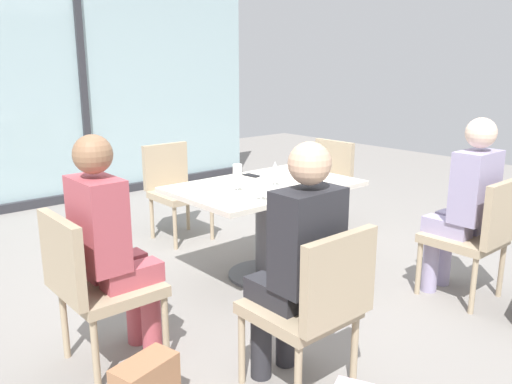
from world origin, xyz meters
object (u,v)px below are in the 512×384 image
Objects in this scene: chair_front_left at (314,302)px; chair_front_right at (478,232)px; wine_glass_2 at (275,168)px; wine_glass_3 at (308,170)px; dining_table_main at (265,207)px; coffee_cup at (237,170)px; chair_near_window at (175,185)px; chair_side_end at (93,281)px; person_front_left at (298,256)px; cell_phone_on_table at (252,175)px; wine_glass_0 at (237,173)px; person_front_right at (465,199)px; person_side_end at (110,239)px; wine_glass_1 at (261,182)px; chair_far_right at (323,180)px.

chair_front_right is (1.62, 0.00, 0.00)m from chair_front_left.
wine_glass_3 is at bearing -50.34° from wine_glass_2.
coffee_cup is at bearing 83.75° from dining_table_main.
chair_front_left is 1.42m from wine_glass_3.
chair_front_left is 1.00× the size of chair_front_right.
wine_glass_3 is (0.16, -0.28, 0.31)m from dining_table_main.
chair_front_left reaches higher than coffee_cup.
chair_near_window is 4.70× the size of wine_glass_3.
chair_side_end and chair_near_window have the same top height.
person_front_left is 8.75× the size of cell_phone_on_table.
person_front_left reaches higher than coffee_cup.
wine_glass_3 is at bearing -89.35° from cell_phone_on_table.
wine_glass_0 is (1.19, 0.27, 0.37)m from chair_side_end.
person_front_right is at bearing 90.00° from chair_front_right.
wine_glass_1 is at bearing -1.30° from person_side_end.
cell_phone_on_table is (0.92, 1.42, 0.03)m from person_front_left.
person_side_end is (-0.58, 0.92, 0.20)m from chair_front_left.
person_side_end is 2.34m from person_front_right.
person_side_end is 1.56m from wine_glass_3.
wine_glass_1 reaches higher than coffee_cup.
wine_glass_0 is (-0.31, -1.31, 0.37)m from chair_near_window.
chair_near_window is 1.01m from cell_phone_on_table.
wine_glass_3 is (0.15, -0.18, 0.00)m from wine_glass_2.
wine_glass_3 is (0.97, 0.86, 0.16)m from person_front_left.
person_front_left reaches higher than wine_glass_0.
chair_front_right is at bearing -90.00° from person_front_right.
dining_table_main is 7.28× the size of wine_glass_0.
chair_side_end is 4.70× the size of wine_glass_0.
chair_near_window is (1.50, 1.58, 0.00)m from chair_side_end.
chair_near_window is at bearing 46.60° from chair_side_end.
person_front_right is 1.41m from wine_glass_1.
chair_far_right is at bearing 28.62° from wine_glass_1.
person_front_left is 6.81× the size of wine_glass_3.
dining_table_main is 1.30m from chair_far_right.
chair_front_right is 1.00× the size of chair_near_window.
person_side_end is 6.81× the size of wine_glass_3.
wine_glass_1 is 1.28× the size of cell_phone_on_table.
chair_side_end is at bearing -171.35° from wine_glass_2.
dining_table_main is at bearing 12.42° from chair_side_end.
person_front_left is at bearing -127.19° from cell_phone_on_table.
person_side_end is 6.81× the size of wine_glass_2.
person_front_right is at bearing -20.33° from person_side_end.
cell_phone_on_table is at bearing -168.81° from chair_far_right.
wine_glass_0 reaches higher than dining_table_main.
chair_front_left and chair_front_right have the same top height.
cell_phone_on_table is at bearing 38.81° from wine_glass_0.
coffee_cup is (0.03, 0.47, -0.09)m from wine_glass_2.
chair_front_right is at bearing -55.20° from wine_glass_2.
person_front_left is 1.62m from person_front_right.
chair_far_right is 4.70× the size of wine_glass_3.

